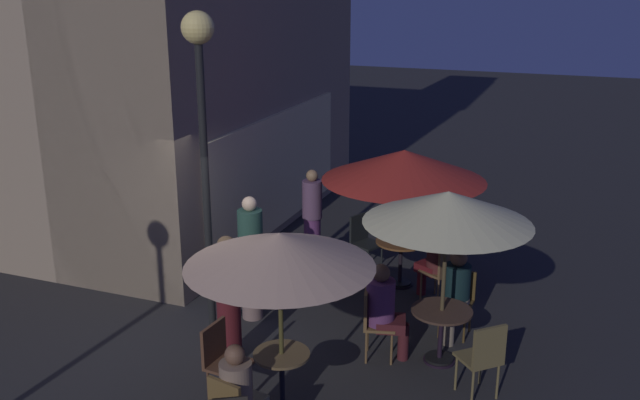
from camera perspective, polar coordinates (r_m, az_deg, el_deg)
name	(u,v)px	position (r m, az deg, el deg)	size (l,w,h in m)	color
ground_plane	(215,344)	(9.59, -8.46, -11.48)	(60.00, 60.00, 0.00)	#272627
street_lamp_near_corner	(201,96)	(8.74, -9.60, 8.31)	(0.40, 0.40, 4.26)	black
cafe_table_0	(441,323)	(8.99, 9.79, -9.81)	(0.76, 0.76, 0.71)	black
cafe_table_1	(282,375)	(7.85, -3.10, -13.96)	(0.61, 0.61, 0.79)	black
cafe_table_2	(401,252)	(11.03, 6.56, -4.19)	(0.79, 0.79, 0.74)	black
patio_umbrella_0	(448,208)	(8.41, 10.32, -0.66)	(2.02, 2.02, 2.24)	black
patio_umbrella_1	(280,251)	(7.20, -3.29, -4.14)	(1.98, 1.98, 2.16)	black
patio_umbrella_2	(404,166)	(10.60, 6.82, 2.79)	(2.48, 2.48, 2.18)	black
cafe_chair_0	(458,296)	(9.73, 11.09, -7.64)	(0.45, 0.45, 0.88)	#4E391A
cafe_chair_1	(373,317)	(8.96, 4.30, -9.45)	(0.48, 0.48, 0.95)	brown
cafe_chair_2	(484,354)	(8.32, 13.11, -12.09)	(0.60, 0.60, 0.95)	brown
cafe_chair_3	(222,356)	(8.20, -7.96, -12.38)	(0.48, 0.48, 0.93)	brown
cafe_chair_5	(363,238)	(11.50, 3.53, -3.06)	(0.55, 0.55, 0.96)	black
cafe_chair_6	(443,266)	(10.51, 9.94, -5.31)	(0.56, 0.56, 0.99)	brown
patron_seated_0	(456,288)	(9.53, 10.95, -7.05)	(0.55, 0.37, 1.24)	#83725D
patron_seated_1	(384,306)	(8.88, 5.22, -8.55)	(0.44, 0.54, 1.28)	#46181D
patron_seated_2	(240,391)	(7.30, -6.49, -15.12)	(0.53, 0.40, 1.23)	#757256
patron_seated_3	(436,254)	(10.54, 9.38, -4.34)	(0.48, 0.54, 1.30)	#521217
patron_standing_4	(251,258)	(9.85, -5.61, -4.69)	(0.35, 0.35, 1.80)	#7F635D
patron_standing_5	(312,221)	(11.37, -0.63, -1.69)	(0.32, 0.32, 1.73)	#5F3163
patron_standing_6	(228,299)	(8.81, -7.43, -7.99)	(0.35, 0.35, 1.68)	#55171C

